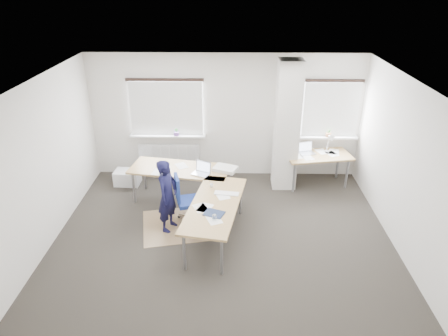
{
  "coord_description": "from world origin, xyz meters",
  "views": [
    {
      "loc": [
        0.15,
        -5.97,
        4.29
      ],
      "look_at": [
        0.0,
        0.9,
        0.92
      ],
      "focal_mm": 32.0,
      "sensor_mm": 36.0,
      "label": 1
    }
  ],
  "objects_px": {
    "desk_side": "(318,157)",
    "person": "(168,196)",
    "task_chair": "(188,209)",
    "desk_main": "(198,186)"
  },
  "relations": [
    {
      "from": "desk_main",
      "to": "task_chair",
      "type": "relative_size",
      "value": 3.03
    },
    {
      "from": "task_chair",
      "to": "desk_side",
      "type": "bearing_deg",
      "value": 14.91
    },
    {
      "from": "desk_side",
      "to": "person",
      "type": "bearing_deg",
      "value": -159.47
    },
    {
      "from": "desk_side",
      "to": "person",
      "type": "xyz_separation_m",
      "value": [
        -3.03,
        -1.79,
        0.01
      ]
    },
    {
      "from": "desk_main",
      "to": "desk_side",
      "type": "bearing_deg",
      "value": 39.32
    },
    {
      "from": "desk_main",
      "to": "person",
      "type": "height_order",
      "value": "person"
    },
    {
      "from": "desk_main",
      "to": "person",
      "type": "distance_m",
      "value": 0.65
    },
    {
      "from": "desk_main",
      "to": "person",
      "type": "xyz_separation_m",
      "value": [
        -0.52,
        -0.38,
        0.0
      ]
    },
    {
      "from": "desk_side",
      "to": "person",
      "type": "relative_size",
      "value": 1.08
    },
    {
      "from": "desk_main",
      "to": "task_chair",
      "type": "xyz_separation_m",
      "value": [
        -0.2,
        -0.14,
        -0.42
      ]
    }
  ]
}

